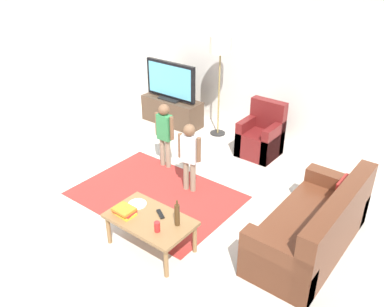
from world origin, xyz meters
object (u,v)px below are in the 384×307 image
object	(u,v)px
armchair	(262,137)
book_stack	(124,211)
couch	(316,230)
soda_can	(157,227)
coffee_table	(150,222)
plate	(137,204)
child_near_tv	(165,130)
child_center	(189,152)
tv	(171,81)
tv_remote	(160,214)
floor_lamp	(220,50)
tv_stand	(172,111)
bottle	(177,215)

from	to	relation	value
armchair	book_stack	bearing A→B (deg)	-92.74
couch	soda_can	distance (m)	1.81
coffee_table	plate	xyz separation A→B (m)	(-0.30, 0.10, 0.06)
child_near_tv	plate	bearing A→B (deg)	-60.23
child_near_tv	child_center	world-z (taller)	child_near_tv
armchair	book_stack	xyz separation A→B (m)	(-0.14, -2.96, 0.16)
coffee_table	book_stack	world-z (taller)	book_stack
tv	tv_remote	bearing A→B (deg)	-51.63
child_near_tv	soda_can	world-z (taller)	child_near_tv
armchair	child_near_tv	distance (m)	1.65
soda_can	armchair	bearing A→B (deg)	97.02
armchair	couch	bearing A→B (deg)	-45.68
couch	soda_can	bearing A→B (deg)	-136.36
child_near_tv	soda_can	size ratio (longest dim) A/B	8.72
coffee_table	tv_remote	world-z (taller)	tv_remote
child_near_tv	couch	bearing A→B (deg)	-8.98
tv	coffee_table	xyz separation A→B (m)	(2.11, -2.85, -0.48)
floor_lamp	tv_remote	xyz separation A→B (m)	(1.20, -2.91, -1.11)
couch	floor_lamp	distance (m)	3.51
tv_stand	book_stack	distance (m)	3.52
tv	coffee_table	world-z (taller)	tv
armchair	child_near_tv	world-z (taller)	child_near_tv
book_stack	plate	xyz separation A→B (m)	(-0.01, 0.22, -0.03)
child_center	soda_can	world-z (taller)	child_center
coffee_table	book_stack	size ratio (longest dim) A/B	3.70
tv_stand	plate	xyz separation A→B (m)	(1.81, -2.77, 0.18)
book_stack	soda_can	bearing A→B (deg)	0.35
book_stack	soda_can	world-z (taller)	soda_can
tv_stand	couch	world-z (taller)	couch
floor_lamp	tv_remote	world-z (taller)	floor_lamp
bottle	tv_remote	distance (m)	0.30
tv_stand	child_near_tv	world-z (taller)	child_near_tv
tv_stand	plate	world-z (taller)	tv_stand
plate	couch	bearing A→B (deg)	29.32
armchair	coffee_table	size ratio (longest dim) A/B	0.90
coffee_table	book_stack	bearing A→B (deg)	-156.68
bottle	tv_remote	bearing A→B (deg)	175.76
couch	child_near_tv	size ratio (longest dim) A/B	1.72
bottle	couch	bearing A→B (deg)	40.38
armchair	tv_remote	distance (m)	2.72
bottle	tv_remote	xyz separation A→B (m)	(-0.27, 0.02, -0.13)
tv_stand	plate	distance (m)	3.32
couch	coffee_table	xyz separation A→B (m)	(-1.53, -1.13, 0.08)
child_near_tv	book_stack	size ratio (longest dim) A/B	3.87
tv_stand	child_center	world-z (taller)	child_center
armchair	tv_remote	size ratio (longest dim) A/B	5.29
floor_lamp	child_center	size ratio (longest dim) A/B	1.73
child_near_tv	bottle	world-z (taller)	child_near_tv
coffee_table	bottle	distance (m)	0.38
child_center	plate	world-z (taller)	child_center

